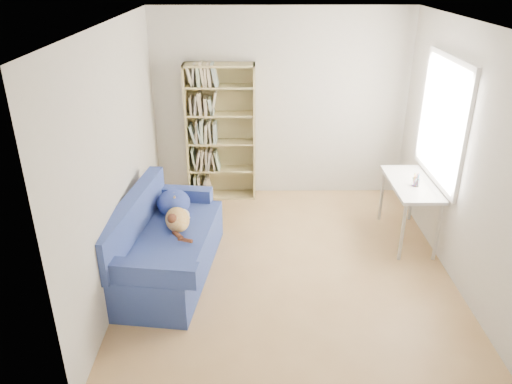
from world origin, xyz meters
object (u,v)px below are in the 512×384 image
sofa (164,244)px  bookshelf (221,139)px  desk (411,189)px  pen_cup (416,181)px

sofa → bookshelf: bearing=82.6°
bookshelf → desk: (2.31, -1.24, -0.21)m
sofa → desk: sofa is taller
desk → bookshelf: bearing=151.8°
sofa → pen_cup: bearing=19.6°
desk → pen_cup: 0.17m
sofa → bookshelf: 2.08m
sofa → bookshelf: (0.52, 1.94, 0.53)m
sofa → pen_cup: 2.93m
sofa → desk: bearing=21.5°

